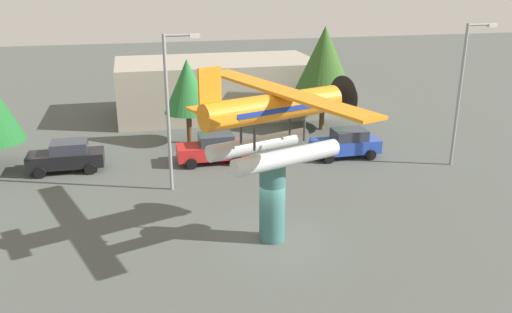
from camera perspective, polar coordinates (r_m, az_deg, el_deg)
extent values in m
plane|color=#4C514C|center=(23.30, 1.70, -8.79)|extent=(140.00, 140.00, 0.00)
cylinder|color=#386B66|center=(22.50, 1.75, -4.65)|extent=(1.10, 1.10, 3.68)
cylinder|color=silver|center=(20.93, 3.34, -0.09)|extent=(4.76, 2.25, 0.70)
cylinder|color=#333338|center=(21.76, 5.18, 2.82)|extent=(0.13, 0.13, 0.90)
cylinder|color=#333338|center=(20.44, -0.17, 1.82)|extent=(0.13, 0.13, 0.90)
cylinder|color=silver|center=(22.50, 0.37, 1.32)|extent=(4.76, 2.25, 0.70)
cylinder|color=#333338|center=(22.53, 3.64, 3.43)|extent=(0.13, 0.13, 0.90)
cylinder|color=#333338|center=(21.25, -1.61, 2.50)|extent=(0.13, 0.13, 0.90)
cylinder|color=orange|center=(21.21, 1.85, 5.26)|extent=(6.21, 3.09, 1.10)
cube|color=#193399|center=(21.32, 2.30, 5.33)|extent=(4.47, 2.52, 0.20)
cone|color=#262628|center=(23.15, 8.55, 6.24)|extent=(0.95, 1.06, 0.88)
cylinder|color=black|center=(23.41, 9.30, 6.34)|extent=(0.63, 1.71, 1.80)
cube|color=orange|center=(21.29, 2.77, 6.99)|extent=(4.49, 10.18, 0.12)
cube|color=orange|center=(19.78, -4.88, 4.48)|extent=(1.59, 2.87, 0.10)
cube|color=orange|center=(19.53, -4.97, 7.60)|extent=(0.89, 0.41, 1.30)
cube|color=black|center=(32.56, -19.61, -0.26)|extent=(4.20, 1.70, 0.80)
cube|color=#2D333D|center=(32.31, -19.32, 0.98)|extent=(2.00, 1.56, 0.64)
cylinder|color=black|center=(33.72, -21.66, -0.57)|extent=(0.64, 0.22, 0.64)
cylinder|color=black|center=(32.04, -22.08, -1.63)|extent=(0.64, 0.22, 0.64)
cylinder|color=black|center=(33.40, -17.10, -0.23)|extent=(0.64, 0.22, 0.64)
cylinder|color=black|center=(31.70, -17.27, -1.28)|extent=(0.64, 0.22, 0.64)
cube|color=red|center=(32.17, -4.71, 0.60)|extent=(4.20, 1.70, 0.80)
cube|color=#2D333D|center=(31.98, -4.31, 1.85)|extent=(2.00, 1.56, 0.64)
cylinder|color=black|center=(32.99, -7.25, 0.25)|extent=(0.64, 0.22, 0.64)
cylinder|color=black|center=(31.30, -6.89, -0.79)|extent=(0.64, 0.22, 0.64)
cylinder|color=black|center=(33.34, -2.64, 0.59)|extent=(0.64, 0.22, 0.64)
cylinder|color=black|center=(31.67, -2.03, -0.42)|extent=(0.64, 0.22, 0.64)
cube|color=#2847B7|center=(33.46, 9.47, 1.13)|extent=(4.20, 1.70, 0.80)
cube|color=#2D333D|center=(33.35, 9.93, 2.34)|extent=(2.00, 1.56, 0.64)
cylinder|color=black|center=(33.91, 6.75, 0.79)|extent=(0.64, 0.22, 0.64)
cylinder|color=black|center=(32.31, 7.81, -0.18)|extent=(0.64, 0.22, 0.64)
cylinder|color=black|center=(34.89, 10.93, 1.10)|extent=(0.64, 0.22, 0.64)
cylinder|color=black|center=(33.34, 12.16, 0.17)|extent=(0.64, 0.22, 0.64)
cylinder|color=gray|center=(27.41, -9.39, 4.37)|extent=(0.18, 0.18, 8.09)
cylinder|color=gray|center=(26.76, -8.10, 12.69)|extent=(1.60, 0.12, 0.12)
cube|color=silver|center=(26.83, -6.57, 12.67)|extent=(0.50, 0.28, 0.20)
cylinder|color=gray|center=(32.89, 20.85, 5.97)|extent=(0.18, 0.18, 8.25)
cylinder|color=gray|center=(32.76, 22.88, 12.84)|extent=(1.60, 0.12, 0.12)
cube|color=silver|center=(33.18, 23.88, 12.69)|extent=(0.50, 0.28, 0.20)
cube|color=#9E9384|center=(43.28, -4.23, 7.41)|extent=(15.57, 7.86, 4.32)
cylinder|color=brown|center=(35.92, -7.13, 3.06)|extent=(0.36, 0.36, 2.12)
cone|color=#287033|center=(35.25, -7.32, 7.48)|extent=(3.17, 3.17, 3.52)
cylinder|color=brown|center=(39.19, 7.05, 4.29)|extent=(0.36, 0.36, 1.94)
cone|color=#335B23|center=(38.42, 7.27, 9.63)|extent=(4.91, 4.91, 5.46)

